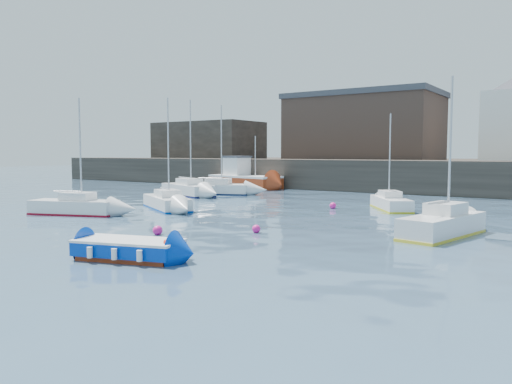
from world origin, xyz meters
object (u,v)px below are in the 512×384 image
Objects in this scene: sailboat_c at (443,224)px; sailboat_h at (216,189)px; buoy_near at (158,235)px; buoy_mid at (256,233)px; blue_dinghy at (129,248)px; sailboat_e at (188,189)px; fishing_boat at (243,178)px; sailboat_f at (391,203)px; buoy_far at (333,209)px; sailboat_a at (75,206)px; sailboat_b at (167,202)px.

sailboat_h is (-22.40, 11.97, -0.03)m from sailboat_c.
buoy_near reaches higher than buoy_mid.
blue_dinghy is 7.36m from buoy_mid.
sailboat_c is 25.72m from sailboat_e.
buoy_mid is (17.57, -23.72, -1.05)m from fishing_boat.
sailboat_f is 0.80× the size of sailboat_h.
buoy_near is 14.26m from buoy_far.
sailboat_a is 15.48× the size of buoy_near.
sailboat_a is (4.69, -24.15, -0.56)m from fishing_boat.
sailboat_f reaches higher than fishing_boat.
sailboat_a reaches higher than buoy_mid.
buoy_mid is (12.88, 0.43, -0.49)m from sailboat_a.
sailboat_e is 1.04× the size of sailboat_h.
sailboat_a is at bearing -135.09° from buoy_far.
sailboat_h is at bearing 161.17° from buoy_far.
buoy_far is at bearing -18.83° from sailboat_h.
sailboat_e reaches higher than buoy_mid.
sailboat_h is (2.63, -7.97, -0.53)m from fishing_boat.
blue_dinghy is 13.63m from sailboat_c.
sailboat_a is 1.11× the size of sailboat_f.
blue_dinghy reaches higher than buoy_near.
sailboat_c is at bearing 26.88° from buoy_mid.
sailboat_f is (14.90, 13.25, -0.05)m from sailboat_a.
sailboat_f is at bearing 121.02° from sailboat_c.
buoy_far is (13.63, -4.65, -0.51)m from sailboat_h.
sailboat_a reaches higher than buoy_far.
sailboat_e reaches higher than sailboat_b.
buoy_near is 1.02× the size of buoy_far.
buoy_far is at bearing -152.77° from sailboat_f.
blue_dinghy is at bearing -125.39° from sailboat_c.
sailboat_b is at bearing -146.95° from sailboat_f.
sailboat_b is at bearing -69.04° from fishing_boat.
sailboat_e reaches higher than fishing_boat.
buoy_far is at bearing 96.71° from buoy_mid.
sailboat_e is 2.55m from sailboat_h.
sailboat_b reaches higher than fishing_boat.
blue_dinghy is 0.58× the size of sailboat_a.
sailboat_a is 0.84× the size of sailboat_e.
sailboat_c reaches higher than buoy_mid.
sailboat_h is at bearing 97.26° from sailboat_a.
sailboat_b is 18.32× the size of buoy_mid.
sailboat_h is at bearing -71.73° from fishing_boat.
buoy_far is at bearing -9.48° from sailboat_e.
sailboat_e is at bearing -122.67° from sailboat_h.
sailboat_b is 17.81m from sailboat_c.
buoy_far is (-3.33, -1.71, -0.44)m from sailboat_f.
sailboat_e is 1.31× the size of sailboat_f.
buoy_far is at bearing 35.02° from sailboat_b.
buoy_far is (15.01, -2.50, -0.54)m from sailboat_e.
sailboat_b is at bearing -144.98° from buoy_far.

